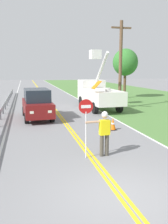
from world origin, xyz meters
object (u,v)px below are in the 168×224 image
(oncoming_suv_nearest, at_px, (37,104))
(roadside_tree_verge, at_px, (125,62))
(flagger_worker, at_px, (104,131))
(stop_sign_paddle, at_px, (86,115))
(utility_bucket_truck, at_px, (97,93))
(traffic_cone_lead, at_px, (113,124))
(utility_pole_near, at_px, (120,64))

(oncoming_suv_nearest, xyz_separation_m, roadside_tree_verge, (11.05, 10.39, 3.21))
(flagger_worker, height_order, stop_sign_paddle, stop_sign_paddle)
(utility_bucket_truck, distance_m, oncoming_suv_nearest, 6.50)
(traffic_cone_lead, bearing_deg, utility_pole_near, 65.43)
(utility_bucket_truck, relative_size, utility_pole_near, 0.91)
(oncoming_suv_nearest, relative_size, utility_pole_near, 0.62)
(oncoming_suv_nearest, distance_m, roadside_tree_verge, 15.50)
(utility_pole_near, relative_size, roadside_tree_verge, 1.28)
(flagger_worker, distance_m, utility_bucket_truck, 12.26)
(traffic_cone_lead, relative_size, roadside_tree_verge, 0.12)
(stop_sign_paddle, height_order, utility_pole_near, utility_pole_near)
(stop_sign_paddle, bearing_deg, oncoming_suv_nearest, 99.69)
(utility_pole_near, height_order, roadside_tree_verge, utility_pole_near)
(flagger_worker, relative_size, roadside_tree_verge, 0.31)
(utility_bucket_truck, bearing_deg, traffic_cone_lead, -100.39)
(roadside_tree_verge, bearing_deg, utility_pole_near, -116.08)
(roadside_tree_verge, bearing_deg, flagger_worker, -115.28)
(flagger_worker, distance_m, roadside_tree_verge, 20.96)
(oncoming_suv_nearest, xyz_separation_m, utility_pole_near, (7.42, 2.97, 2.89))
(utility_bucket_truck, bearing_deg, flagger_worker, -105.57)
(flagger_worker, bearing_deg, utility_bucket_truck, 74.43)
(flagger_worker, bearing_deg, utility_pole_near, 65.25)
(roadside_tree_verge, bearing_deg, traffic_cone_lead, -115.33)
(traffic_cone_lead, distance_m, roadside_tree_verge, 16.81)
(stop_sign_paddle, distance_m, traffic_cone_lead, 4.98)
(traffic_cone_lead, bearing_deg, stop_sign_paddle, -123.12)
(utility_pole_near, bearing_deg, oncoming_suv_nearest, -158.17)
(utility_bucket_truck, height_order, utility_pole_near, utility_pole_near)
(flagger_worker, distance_m, utility_pole_near, 12.79)
(stop_sign_paddle, bearing_deg, utility_bucket_truck, 71.12)
(flagger_worker, relative_size, utility_bucket_truck, 0.27)
(utility_bucket_truck, bearing_deg, oncoming_suv_nearest, -147.75)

